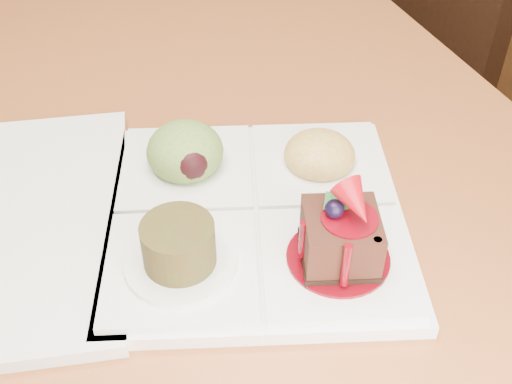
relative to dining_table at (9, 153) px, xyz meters
name	(u,v)px	position (x,y,z in m)	size (l,w,h in m)	color
dining_table	(9,153)	(0.00, 0.00, 0.00)	(1.00, 1.80, 0.75)	#995427
chair_right	(383,46)	(0.67, 0.34, -0.17)	(0.41, 0.41, 0.90)	black
sampler_plate	(254,205)	(0.19, -0.26, 0.09)	(0.30, 0.30, 0.09)	silver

